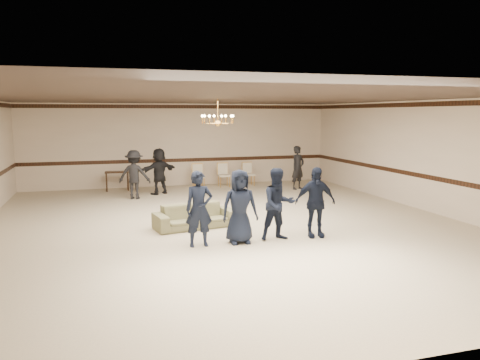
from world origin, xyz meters
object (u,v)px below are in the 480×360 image
Objects in this scene: boy_a at (199,209)px; boy_b at (240,207)px; adult_mid at (159,171)px; settee at (195,216)px; chandelier at (218,111)px; banquet_chair_left at (199,176)px; banquet_chair_mid at (224,175)px; adult_left at (134,175)px; banquet_chair_right at (248,174)px; boy_c at (278,204)px; boy_d at (315,202)px; console_table at (117,181)px; adult_right at (298,168)px.

boy_b is at bearing 0.31° from boy_a.
settee is at bearing 65.74° from adult_mid.
chandelier reaches higher than boy_b.
chandelier reaches higher than settee.
boy_b is (0.90, 0.00, 0.00)m from boy_a.
settee is 6.32m from banquet_chair_left.
boy_a reaches higher than banquet_chair_mid.
adult_left is 4.82m from banquet_chair_right.
chandelier is at bearing 39.76° from settee.
boy_d is (0.90, 0.00, 0.00)m from boy_c.
boy_c is (1.80, 0.00, 0.00)m from boy_a.
boy_a is 6.85m from adult_mid.
chandelier is at bearing 103.41° from boy_c.
boy_c is (0.72, -2.68, -2.06)m from chandelier.
boy_a is 1.00× the size of boy_c.
banquet_chair_mid is at bearing 1.36° from console_table.
boy_c reaches higher than banquet_chair_left.
chandelier is 3.46m from boy_c.
chandelier reaches higher than banquet_chair_left.
settee is at bearing 82.55° from boy_a.
adult_mid is 1.88m from console_table.
boy_b is 1.00× the size of adult_right.
banquet_chair_right is (2.00, 0.00, 0.00)m from banquet_chair_left.
adult_mid reaches higher than boy_b.
adult_right is at bearing -26.33° from banquet_chair_mid.
settee is 6.61m from banquet_chair_mid.
boy_a reaches higher than console_table.
adult_left and adult_right have the same top height.
boy_c is at bearing -107.21° from banquet_chair_right.
banquet_chair_left is at bearing -175.55° from adult_mid.
adult_right is at bearing 58.42° from boy_b.
console_table is at bearing 107.47° from boy_b.
banquet_chair_mid is (2.59, 7.83, -0.36)m from boy_a.
banquet_chair_mid is (3.50, 1.67, -0.36)m from adult_left.
boy_a is 0.90m from boy_b.
adult_left is 1.81× the size of banquet_chair_right.
console_table is (-1.40, 1.17, -0.45)m from adult_mid.
banquet_chair_mid is (2.36, 6.17, 0.16)m from settee.
boy_b is 7.69m from adult_right.
console_table is (-4.00, 0.20, -0.09)m from banquet_chair_mid.
boy_d is 1.80× the size of banquet_chair_mid.
settee is (-0.86, -1.02, -2.58)m from chandelier.
chandelier is at bearing 127.23° from boy_d.
banquet_chair_right is (1.79, 7.83, -0.36)m from boy_c.
banquet_chair_right reaches higher than settee.
settee is 1.23× the size of adult_left.
adult_left is at bearing -163.93° from banquet_chair_right.
adult_mid is at bearing -156.97° from banquet_chair_mid.
banquet_chair_mid is (1.00, 0.00, 0.00)m from banquet_chair_left.
adult_right is (6.00, 0.30, 0.00)m from adult_left.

